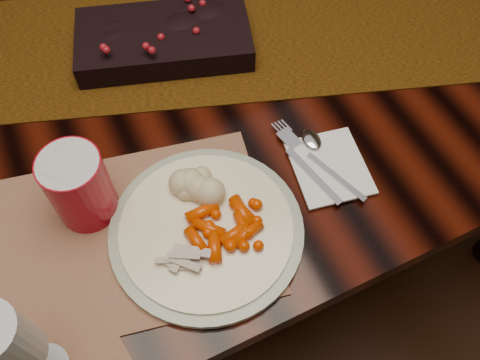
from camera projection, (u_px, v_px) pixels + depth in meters
name	position (u px, v px, depth m)	size (l,w,h in m)	color
floor	(189.00, 246.00, 1.58)	(5.00, 5.00, 0.00)	black
dining_table	(177.00, 184.00, 1.26)	(1.80, 1.00, 0.75)	black
table_runner	(111.00, 49.00, 0.98)	(1.60, 0.33, 0.00)	#38240A
centerpiece	(164.00, 36.00, 0.95)	(0.32, 0.17, 0.06)	black
placemat_main	(136.00, 234.00, 0.77)	(0.40, 0.30, 0.00)	brown
dinner_plate	(206.00, 230.00, 0.76)	(0.29, 0.29, 0.02)	#FFF2CA
baby_carrots	(222.00, 220.00, 0.75)	(0.12, 0.10, 0.02)	#D03700
mashed_potatoes	(195.00, 185.00, 0.77)	(0.08, 0.07, 0.04)	#CBB791
turkey_shreds	(181.00, 258.00, 0.72)	(0.07, 0.06, 0.02)	#B89D8F
napkin	(329.00, 167.00, 0.83)	(0.12, 0.14, 0.00)	white
fork	(307.00, 166.00, 0.83)	(0.02, 0.16, 0.00)	silver
spoon	(328.00, 165.00, 0.83)	(0.03, 0.15, 0.00)	silver
red_cup	(79.00, 187.00, 0.74)	(0.09, 0.09, 0.13)	#AA091B
wine_glass	(18.00, 352.00, 0.59)	(0.07, 0.07, 0.19)	white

